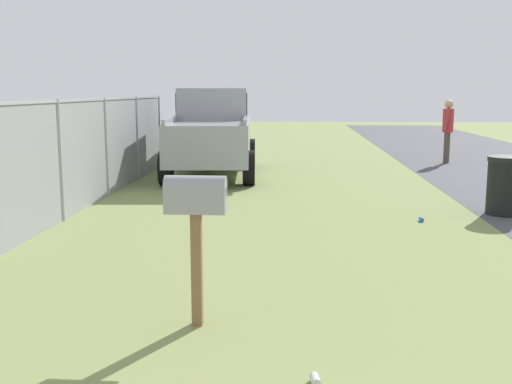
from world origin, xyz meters
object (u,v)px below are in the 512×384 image
Objects in this scene: mailbox at (196,206)px; pickup_truck at (213,129)px; trash_bin at (506,185)px; pedestrian at (448,127)px.

mailbox is 0.27× the size of pickup_truck.
pickup_truck is 5.11× the size of trash_bin.
pickup_truck reaches higher than trash_bin.
pedestrian is (2.68, -6.29, -0.06)m from pickup_truck.
mailbox is 13.39m from pedestrian.
mailbox reaches higher than trash_bin.
pedestrian reaches higher than mailbox.
pedestrian is (12.38, -5.11, -0.02)m from mailbox.
trash_bin is at bearing -133.70° from pickup_truck.
pedestrian reaches higher than trash_bin.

